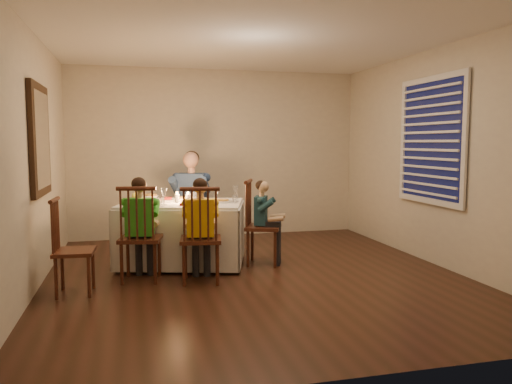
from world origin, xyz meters
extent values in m
plane|color=black|center=(0.00, 0.00, 0.00)|extent=(5.00, 5.00, 0.00)
cube|color=#C0B5A4|center=(-2.25, 0.00, 1.30)|extent=(0.02, 5.00, 2.60)
cube|color=#C0B5A4|center=(2.25, 0.00, 1.30)|extent=(0.02, 5.00, 2.60)
cube|color=#C0B5A4|center=(0.00, 2.50, 1.30)|extent=(4.50, 0.02, 2.60)
plane|color=white|center=(0.00, 0.00, 2.60)|extent=(5.00, 5.00, 0.00)
cube|color=white|center=(-0.72, 0.74, 0.74)|extent=(1.63, 1.35, 0.04)
cube|color=white|center=(-0.59, 1.24, 0.38)|extent=(1.40, 0.40, 0.70)
cube|color=white|center=(-0.86, 0.25, 0.38)|extent=(1.40, 0.40, 0.70)
cube|color=white|center=(-0.03, 0.55, 0.38)|extent=(0.30, 1.02, 0.70)
cube|color=white|center=(-1.41, 0.93, 0.38)|extent=(0.30, 1.02, 0.70)
cylinder|color=white|center=(-0.70, 1.03, 0.77)|extent=(0.32, 0.32, 0.02)
cylinder|color=white|center=(-1.13, 0.54, 0.77)|extent=(0.32, 0.32, 0.02)
cylinder|color=white|center=(-0.55, 0.40, 0.77)|extent=(0.32, 0.32, 0.02)
cylinder|color=white|center=(-0.26, 0.64, 0.77)|extent=(0.32, 0.32, 0.02)
cylinder|color=white|center=(-0.78, 0.76, 0.81)|extent=(0.06, 0.06, 0.10)
cylinder|color=white|center=(-0.65, 0.72, 0.81)|extent=(0.06, 0.06, 0.10)
sphere|color=#EDED3E|center=(-1.27, 1.21, 0.80)|extent=(0.09, 0.09, 0.09)
sphere|color=orange|center=(-0.49, 0.73, 0.80)|extent=(0.08, 0.08, 0.08)
imported|color=white|center=(-1.08, 1.16, 0.78)|extent=(0.23, 0.23, 0.05)
cube|color=black|center=(-2.22, 0.30, 1.50)|extent=(0.05, 0.95, 1.15)
cube|color=white|center=(-2.19, 0.30, 1.50)|extent=(0.01, 0.78, 0.98)
cube|color=#0D1137|center=(2.23, 0.10, 1.50)|extent=(0.01, 1.20, 1.40)
cube|color=white|center=(2.21, 0.10, 1.50)|extent=(0.03, 1.34, 1.54)
camera|label=1|loc=(-1.30, -5.26, 1.48)|focal=35.00mm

